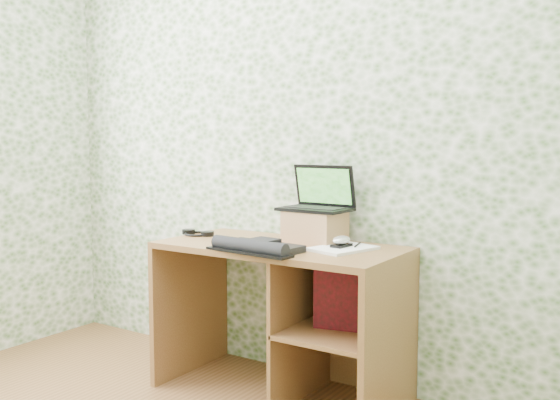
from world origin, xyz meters
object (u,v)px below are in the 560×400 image
Objects in this scene: riser at (315,227)px; laptop at (319,200)px; desk at (297,299)px; keyboard at (257,246)px; notepad at (343,249)px.

laptop is (0.00, 0.04, 0.13)m from riser.
desk is at bearing -100.48° from laptop.
riser is 0.77× the size of laptop.
laptop reaches higher than keyboard.
keyboard is (-0.07, -0.24, 0.29)m from desk.
keyboard is 1.57× the size of notepad.
notepad reaches higher than desk.
desk is at bearing -106.11° from riser.
laptop is at bearing 81.03° from keyboard.
keyboard reaches higher than notepad.
notepad is (0.21, -0.11, -0.07)m from riser.
keyboard is (-0.10, -0.39, -0.19)m from laptop.
riser is at bearing 168.37° from notepad.
notepad is (0.21, -0.15, -0.21)m from laptop.
keyboard reaches higher than desk.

